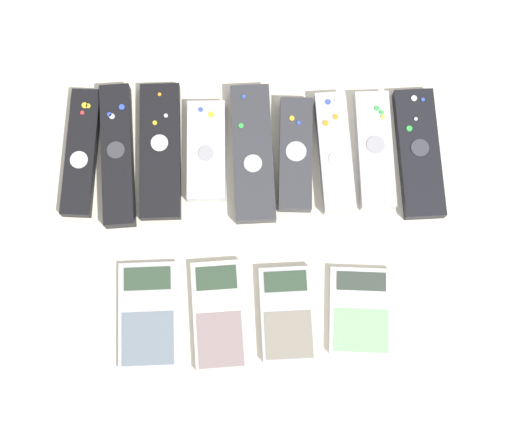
% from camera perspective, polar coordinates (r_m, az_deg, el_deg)
% --- Properties ---
extents(ground_plane, '(3.00, 3.00, 0.00)m').
position_cam_1_polar(ground_plane, '(1.04, 0.03, -1.86)').
color(ground_plane, beige).
extents(remote_0, '(0.05, 0.20, 0.02)m').
position_cam_1_polar(remote_0, '(1.09, -13.61, 5.23)').
color(remote_0, black).
rests_on(remote_0, ground_plane).
extents(remote_1, '(0.06, 0.22, 0.03)m').
position_cam_1_polar(remote_1, '(1.08, -10.84, 5.07)').
color(remote_1, black).
rests_on(remote_1, ground_plane).
extents(remote_2, '(0.06, 0.21, 0.02)m').
position_cam_1_polar(remote_2, '(1.07, -7.49, 5.47)').
color(remote_2, black).
rests_on(remote_2, ground_plane).
extents(remote_3, '(0.06, 0.15, 0.02)m').
position_cam_1_polar(remote_3, '(1.07, -3.81, 5.50)').
color(remote_3, '#B7B7BC').
rests_on(remote_3, ground_plane).
extents(remote_4, '(0.07, 0.21, 0.03)m').
position_cam_1_polar(remote_4, '(1.06, -0.12, 5.31)').
color(remote_4, '#333338').
rests_on(remote_4, ground_plane).
extents(remote_5, '(0.05, 0.17, 0.03)m').
position_cam_1_polar(remote_5, '(1.06, 3.36, 5.22)').
color(remote_5, '#333338').
rests_on(remote_5, ground_plane).
extents(remote_6, '(0.06, 0.18, 0.03)m').
position_cam_1_polar(remote_6, '(1.07, 6.49, 5.36)').
color(remote_6, '#B7B7BC').
rests_on(remote_6, ground_plane).
extents(remote_7, '(0.05, 0.18, 0.03)m').
position_cam_1_polar(remote_7, '(1.08, 9.64, 5.50)').
color(remote_7, '#B7B7BC').
rests_on(remote_7, ground_plane).
extents(remote_8, '(0.07, 0.20, 0.02)m').
position_cam_1_polar(remote_8, '(1.09, 13.06, 5.18)').
color(remote_8, black).
rests_on(remote_8, ground_plane).
extents(calculator_0, '(0.09, 0.15, 0.01)m').
position_cam_1_polar(calculator_0, '(1.03, -8.44, -7.50)').
color(calculator_0, '#B2B2B7').
rests_on(calculator_0, ground_plane).
extents(calculator_1, '(0.08, 0.16, 0.02)m').
position_cam_1_polar(calculator_1, '(1.02, -2.80, -7.63)').
color(calculator_1, beige).
rests_on(calculator_1, ground_plane).
extents(calculator_2, '(0.08, 0.13, 0.02)m').
position_cam_1_polar(calculator_2, '(1.02, 2.69, -7.52)').
color(calculator_2, '#B2B2B7').
rests_on(calculator_2, ground_plane).
extents(calculator_3, '(0.09, 0.13, 0.02)m').
position_cam_1_polar(calculator_3, '(1.03, 8.55, -7.23)').
color(calculator_3, silver).
rests_on(calculator_3, ground_plane).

